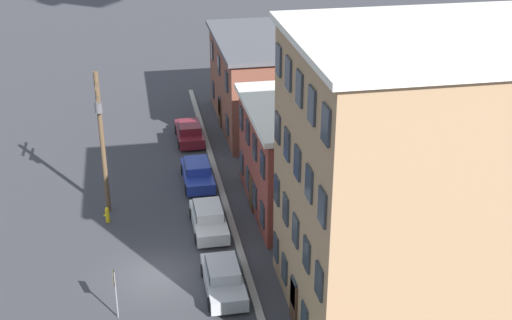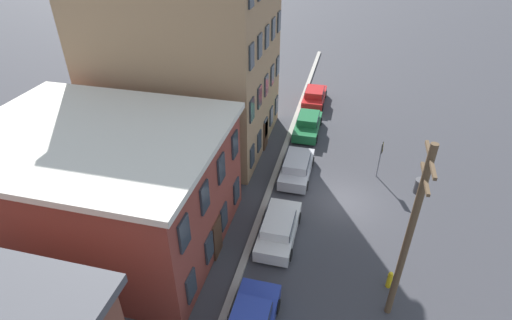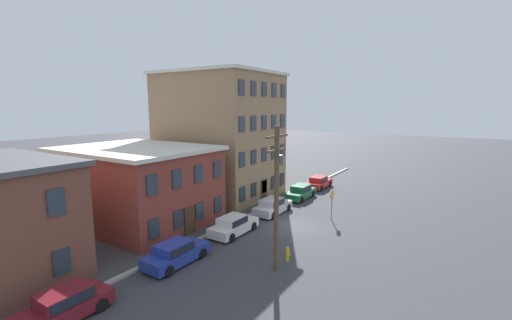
{
  "view_description": "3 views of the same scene",
  "coord_description": "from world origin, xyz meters",
  "px_view_note": "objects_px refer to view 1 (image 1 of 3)",
  "views": [
    {
      "loc": [
        31.14,
        -0.67,
        20.77
      ],
      "look_at": [
        0.39,
        5.05,
        6.27
      ],
      "focal_mm": 50.0,
      "sensor_mm": 36.0,
      "label": 1
    },
    {
      "loc": [
        -19.8,
        0.5,
        15.4
      ],
      "look_at": [
        -1.43,
        5.06,
        3.07
      ],
      "focal_mm": 28.0,
      "sensor_mm": 36.0,
      "label": 2
    },
    {
      "loc": [
        -24.47,
        -11.97,
        9.81
      ],
      "look_at": [
        0.87,
        4.27,
        5.04
      ],
      "focal_mm": 24.0,
      "sensor_mm": 36.0,
      "label": 3
    }
  ],
  "objects_px": {
    "caution_sign": "(115,286)",
    "car_blue": "(197,172)",
    "car_maroon": "(189,131)",
    "fire_hydrant": "(107,215)",
    "car_white": "(209,218)",
    "utility_pole": "(102,136)",
    "car_silver": "(223,277)"
  },
  "relations": [
    {
      "from": "car_white",
      "to": "utility_pole",
      "type": "distance_m",
      "value": 7.74
    },
    {
      "from": "fire_hydrant",
      "to": "caution_sign",
      "type": "bearing_deg",
      "value": 2.99
    },
    {
      "from": "utility_pole",
      "to": "fire_hydrant",
      "type": "xyz_separation_m",
      "value": [
        1.37,
        -0.06,
        -4.41
      ]
    },
    {
      "from": "car_maroon",
      "to": "car_silver",
      "type": "distance_m",
      "value": 18.99
    },
    {
      "from": "utility_pole",
      "to": "car_silver",
      "type": "bearing_deg",
      "value": 31.16
    },
    {
      "from": "car_blue",
      "to": "car_silver",
      "type": "bearing_deg",
      "value": -0.19
    },
    {
      "from": "utility_pole",
      "to": "fire_hydrant",
      "type": "bearing_deg",
      "value": -2.35
    },
    {
      "from": "caution_sign",
      "to": "utility_pole",
      "type": "xyz_separation_m",
      "value": [
        -10.59,
        -0.43,
        3.11
      ]
    },
    {
      "from": "caution_sign",
      "to": "car_blue",
      "type": "bearing_deg",
      "value": 158.58
    },
    {
      "from": "car_silver",
      "to": "utility_pole",
      "type": "relative_size",
      "value": 0.51
    },
    {
      "from": "car_silver",
      "to": "utility_pole",
      "type": "height_order",
      "value": "utility_pole"
    },
    {
      "from": "car_blue",
      "to": "car_silver",
      "type": "xyz_separation_m",
      "value": [
        12.08,
        -0.04,
        0.0
      ]
    },
    {
      "from": "car_maroon",
      "to": "fire_hydrant",
      "type": "xyz_separation_m",
      "value": [
        11.05,
        -5.9,
        -0.27
      ]
    },
    {
      "from": "car_silver",
      "to": "car_maroon",
      "type": "bearing_deg",
      "value": 179.35
    },
    {
      "from": "car_maroon",
      "to": "caution_sign",
      "type": "relative_size",
      "value": 1.65
    },
    {
      "from": "car_white",
      "to": "fire_hydrant",
      "type": "relative_size",
      "value": 4.58
    },
    {
      "from": "car_maroon",
      "to": "utility_pole",
      "type": "relative_size",
      "value": 0.51
    },
    {
      "from": "car_white",
      "to": "utility_pole",
      "type": "relative_size",
      "value": 0.51
    },
    {
      "from": "car_maroon",
      "to": "fire_hydrant",
      "type": "distance_m",
      "value": 12.53
    },
    {
      "from": "car_white",
      "to": "car_silver",
      "type": "bearing_deg",
      "value": -0.17
    },
    {
      "from": "car_silver",
      "to": "fire_hydrant",
      "type": "relative_size",
      "value": 4.58
    },
    {
      "from": "car_white",
      "to": "caution_sign",
      "type": "height_order",
      "value": "caution_sign"
    },
    {
      "from": "caution_sign",
      "to": "car_maroon",
      "type": "bearing_deg",
      "value": 165.04
    },
    {
      "from": "utility_pole",
      "to": "car_white",
      "type": "bearing_deg",
      "value": 59.81
    },
    {
      "from": "car_blue",
      "to": "fire_hydrant",
      "type": "height_order",
      "value": "car_blue"
    },
    {
      "from": "car_white",
      "to": "fire_hydrant",
      "type": "height_order",
      "value": "car_white"
    },
    {
      "from": "utility_pole",
      "to": "car_maroon",
      "type": "bearing_deg",
      "value": 148.91
    },
    {
      "from": "car_maroon",
      "to": "caution_sign",
      "type": "distance_m",
      "value": 21.02
    },
    {
      "from": "fire_hydrant",
      "to": "car_maroon",
      "type": "bearing_deg",
      "value": 151.92
    },
    {
      "from": "car_silver",
      "to": "utility_pole",
      "type": "xyz_separation_m",
      "value": [
        -9.31,
        -5.63,
        4.15
      ]
    },
    {
      "from": "car_blue",
      "to": "utility_pole",
      "type": "bearing_deg",
      "value": -63.95
    },
    {
      "from": "car_blue",
      "to": "car_white",
      "type": "bearing_deg",
      "value": -0.22
    }
  ]
}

